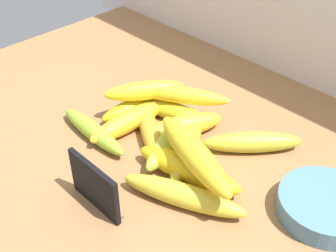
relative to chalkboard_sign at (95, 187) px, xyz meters
The scene contains 17 objects.
counter_top 17.66cm from the chalkboard_sign, 104.62° to the left, with size 110.00×76.00×3.00cm, color olive.
chalkboard_sign is the anchor object (origin of this frame).
fruit_bowl 34.87cm from the chalkboard_sign, 42.84° to the left, with size 14.30×14.30×3.29cm, color teal.
banana_0 18.95cm from the chalkboard_sign, 111.87° to the left, with size 19.54×3.35×3.35cm, color gold.
banana_1 15.61cm from the chalkboard_sign, 67.46° to the left, with size 19.06×4.34×4.34cm, color yellow.
banana_2 29.35cm from the chalkboard_sign, 72.28° to the left, with size 17.56×3.78×3.78cm, color gold.
banana_3 18.41cm from the chalkboard_sign, 83.88° to the left, with size 18.33×3.55×3.55cm, color #B29723.
banana_4 20.32cm from the chalkboard_sign, 123.72° to the left, with size 19.14×4.00×4.00cm, color yellow.
banana_5 18.45cm from the chalkboard_sign, 95.62° to the left, with size 18.74×4.10×4.10cm, color #9FB932.
banana_6 25.69cm from the chalkboard_sign, 122.24° to the left, with size 18.24×4.02×4.02cm, color gold.
banana_7 17.14cm from the chalkboard_sign, 145.22° to the left, with size 18.03×3.27×3.27cm, color #8FB32E.
banana_8 25.81cm from the chalkboard_sign, 106.88° to the left, with size 15.07×3.66×3.66cm, color gold.
banana_9 13.52cm from the chalkboard_sign, 46.67° to the left, with size 20.21×3.81×3.81cm, color gold.
banana_10 22.48cm from the chalkboard_sign, 97.25° to the left, with size 15.45×4.20×4.20cm, color yellow.
banana_11 16.07cm from the chalkboard_sign, 62.64° to the left, with size 20.94×4.37×4.37cm, color yellow.
banana_12 26.80cm from the chalkboard_sign, 106.57° to the left, with size 19.95×3.31×3.31cm, color yellow.
banana_13 24.91cm from the chalkboard_sign, 120.31° to the left, with size 15.59×3.68×3.68cm, color yellow.
Camera 1 is at (45.53, -41.26, 54.37)cm, focal length 46.82 mm.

